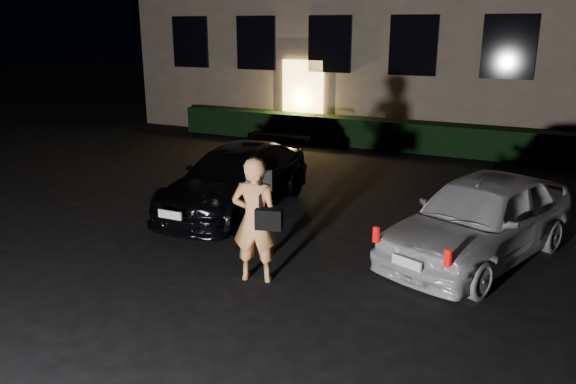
% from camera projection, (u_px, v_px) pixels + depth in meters
% --- Properties ---
extents(ground, '(80.00, 80.00, 0.00)m').
position_uv_depth(ground, '(205.00, 298.00, 7.64)').
color(ground, black).
rests_on(ground, ground).
extents(hedge, '(15.00, 0.70, 0.85)m').
position_uv_depth(hedge, '(404.00, 136.00, 16.58)').
color(hedge, black).
rests_on(hedge, ground).
extents(sedan, '(1.91, 4.39, 1.24)m').
position_uv_depth(sedan, '(236.00, 178.00, 11.25)').
color(sedan, black).
rests_on(sedan, ground).
extents(hatch, '(2.91, 4.31, 1.36)m').
position_uv_depth(hatch, '(480.00, 218.00, 8.77)').
color(hatch, silver).
rests_on(hatch, ground).
extents(man, '(0.84, 0.60, 1.84)m').
position_uv_depth(man, '(256.00, 220.00, 7.96)').
color(man, '#EC9656').
rests_on(man, ground).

